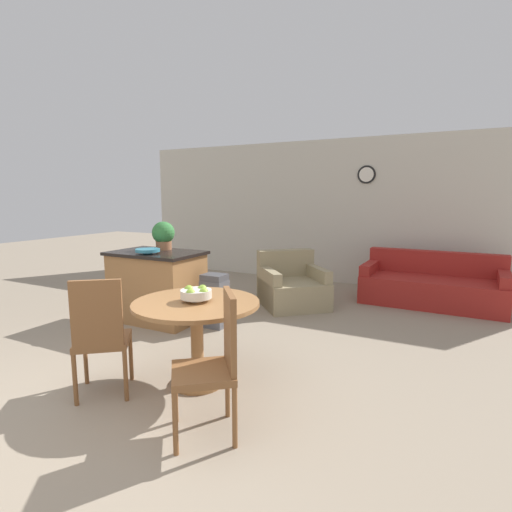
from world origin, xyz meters
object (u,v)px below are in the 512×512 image
dining_chair_near_right (214,358)px  kitchen_island (157,286)px  dining_table (197,320)px  fruit_bowl (196,293)px  dining_chair_near_left (101,333)px  trash_bin (215,301)px  teal_bowl (148,250)px  couch (432,286)px  armchair (292,287)px  potted_plant (163,235)px

dining_chair_near_right → kitchen_island: (-2.10, 1.83, -0.08)m
dining_table → fruit_bowl: fruit_bowl is taller
dining_chair_near_left → dining_table: bearing=6.0°
dining_table → kitchen_island: kitchen_island is taller
kitchen_island → trash_bin: size_ratio=1.75×
fruit_bowl → kitchen_island: (-1.56, 1.27, -0.36)m
fruit_bowl → teal_bowl: (-1.52, 1.08, 0.15)m
dining_chair_near_right → kitchen_island: size_ratio=0.85×
dining_table → couch: 4.19m
fruit_bowl → couch: bearing=66.6°
fruit_bowl → armchair: (-0.23, 2.76, -0.54)m
kitchen_island → couch: (3.21, 2.56, -0.19)m
fruit_bowl → kitchen_island: kitchen_island is taller
teal_bowl → armchair: 2.23m
potted_plant → armchair: size_ratio=0.30×
potted_plant → kitchen_island: bearing=-79.2°
dining_table → teal_bowl: 1.91m
couch → dining_table: bearing=-112.0°
dining_chair_near_left → couch: 4.92m
teal_bowl → trash_bin: bearing=21.4°
dining_table → couch: bearing=66.6°
potted_plant → couch: potted_plant is taller
kitchen_island → potted_plant: bearing=100.8°
dining_table → armchair: 2.79m
dining_table → dining_chair_near_right: size_ratio=1.08×
dining_chair_near_right → teal_bowl: 2.68m
dining_table → fruit_bowl: 0.24m
dining_chair_near_left → potted_plant: 2.35m
dining_chair_near_right → teal_bowl: (-2.07, 1.64, 0.42)m
dining_chair_near_left → fruit_bowl: size_ratio=3.77×
kitchen_island → couch: size_ratio=0.58×
fruit_bowl → potted_plant: 2.19m
fruit_bowl → trash_bin: bearing=117.6°
dining_table → dining_chair_near_left: bearing=-135.6°
potted_plant → armchair: bearing=43.4°
dining_chair_near_right → couch: bearing=-52.6°
kitchen_island → couch: 4.11m
fruit_bowl → potted_plant: potted_plant is taller
trash_bin → potted_plant: bearing=174.6°
dining_chair_near_left → couch: size_ratio=0.49×
trash_bin → kitchen_island: bearing=-171.7°
potted_plant → trash_bin: size_ratio=0.56×
potted_plant → teal_bowl: bearing=-79.8°
dining_chair_near_left → trash_bin: (-0.17, 1.94, -0.21)m
trash_bin → couch: bearing=45.7°
dining_chair_near_left → dining_chair_near_right: 1.11m
dining_chair_near_left → potted_plant: potted_plant is taller
dining_chair_near_left → armchair: 3.34m
dining_chair_near_left → trash_bin: dining_chair_near_left is taller
dining_table → armchair: bearing=94.7°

